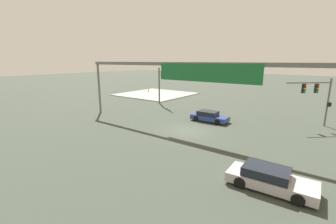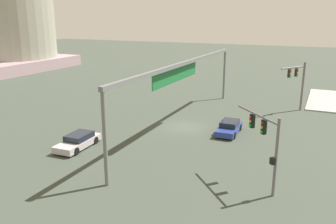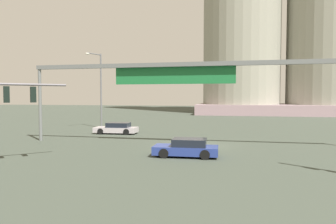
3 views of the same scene
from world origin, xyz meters
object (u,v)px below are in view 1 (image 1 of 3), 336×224
Objects in this scene: sedan_car_waiting_far at (209,117)px; traffic_signal_near_corner at (161,80)px; traffic_signal_opposite_side at (318,94)px; sedan_car_approaching at (269,179)px; fire_hydrant_on_curb at (148,90)px.

traffic_signal_near_corner is at bearing 154.09° from sedan_car_waiting_far.
traffic_signal_near_corner is 1.13× the size of traffic_signal_opposite_side.
traffic_signal_near_corner is 1.25× the size of sedan_car_approaching.
traffic_signal_opposite_side reaches higher than fire_hydrant_on_curb.
sedan_car_waiting_far is (10.02, 4.92, -2.98)m from traffic_signal_opposite_side.
traffic_signal_near_corner is 1.35× the size of sedan_car_waiting_far.
traffic_signal_near_corner reaches higher than traffic_signal_opposite_side.
traffic_signal_opposite_side is (-21.35, 0.22, -0.34)m from traffic_signal_near_corner.
traffic_signal_near_corner is at bearing 140.42° from fire_hydrant_on_curb.
sedan_car_approaching is 14.33m from sedan_car_waiting_far.
fire_hydrant_on_curb is at bearing 138.93° from sedan_car_approaching.
sedan_car_approaching is 40.15m from fire_hydrant_on_curb.
sedan_car_waiting_far is at bearing 127.69° from sedan_car_approaching.
fire_hydrant_on_curb is (10.81, -8.94, -3.41)m from traffic_signal_near_corner.
traffic_signal_near_corner is at bearing 139.49° from sedan_car_approaching.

